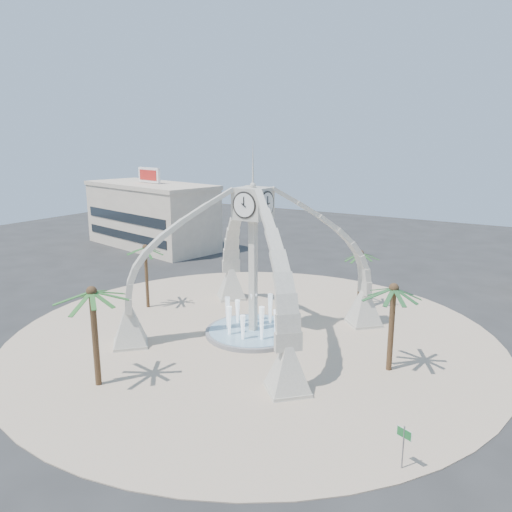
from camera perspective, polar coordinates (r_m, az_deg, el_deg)
The scene contains 10 objects.
ground at distance 42.39m, azimuth -0.33°, elevation -8.95°, with size 140.00×140.00×0.00m, color #282828.
plaza at distance 42.38m, azimuth -0.33°, elevation -8.91°, with size 40.00×40.00×0.06m, color tan.
clock_tower at distance 40.39m, azimuth -0.34°, elevation -0.39°, with size 17.94×17.94×16.30m.
fountain at distance 42.28m, azimuth -0.33°, elevation -8.59°, with size 8.00×8.00×3.62m.
building_nw at distance 77.28m, azimuth -11.90°, elevation 4.63°, with size 23.75×13.73×11.90m.
palm_east at distance 35.39m, azimuth 15.48°, elevation -3.70°, with size 5.15×5.15×6.89m.
palm_west at distance 48.40m, azimuth -12.55°, elevation 0.84°, with size 4.36×4.36×6.64m.
palm_north at distance 48.36m, azimuth 11.90°, elevation 0.22°, with size 4.31×4.31×6.09m.
palm_south at distance 33.56m, azimuth -18.27°, elevation -4.04°, with size 4.40×4.40×7.34m.
street_sign at distance 27.00m, azimuth 16.53°, elevation -19.39°, with size 0.82×0.33×2.36m.
Camera 1 is at (20.85, -33.26, 16.00)m, focal length 35.00 mm.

